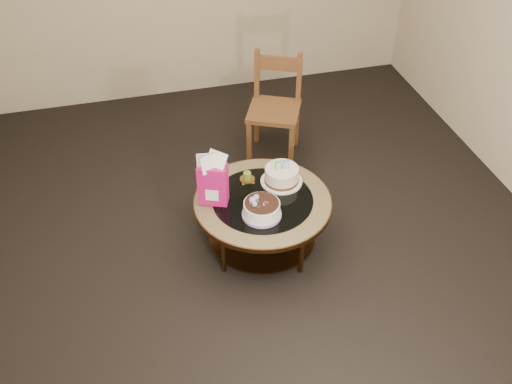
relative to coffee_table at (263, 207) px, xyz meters
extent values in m
plane|color=black|center=(0.00, 0.00, -0.38)|extent=(5.00, 5.00, 0.00)
cylinder|color=#563618|center=(0.35, 0.20, -0.17)|extent=(0.04, 0.04, 0.42)
cylinder|color=#563618|center=(-0.20, 0.35, -0.17)|extent=(0.04, 0.04, 0.42)
cylinder|color=#563618|center=(-0.35, -0.20, -0.17)|extent=(0.04, 0.04, 0.42)
cylinder|color=#563618|center=(0.20, -0.35, -0.17)|extent=(0.04, 0.04, 0.42)
cylinder|color=#563618|center=(0.00, 0.00, -0.28)|extent=(0.82, 0.82, 0.02)
cylinder|color=#563618|center=(0.00, 0.00, 0.05)|extent=(1.02, 1.02, 0.04)
cylinder|color=olive|center=(0.00, 0.00, 0.07)|extent=(1.00, 1.00, 0.01)
cylinder|color=black|center=(0.00, 0.00, 0.08)|extent=(0.74, 0.74, 0.01)
cylinder|color=#A38BC5|center=(-0.05, -0.17, 0.09)|extent=(0.28, 0.28, 0.02)
cylinder|color=white|center=(-0.05, -0.17, 0.14)|extent=(0.26, 0.26, 0.11)
cylinder|color=black|center=(-0.05, -0.17, 0.20)|extent=(0.24, 0.24, 0.01)
sphere|color=#A38BC5|center=(-0.11, -0.15, 0.22)|extent=(0.05, 0.05, 0.05)
sphere|color=#A38BC5|center=(-0.08, -0.12, 0.21)|extent=(0.04, 0.04, 0.04)
sphere|color=#A38BC5|center=(-0.11, -0.19, 0.21)|extent=(0.04, 0.04, 0.04)
cone|color=#1B6722|center=(-0.08, -0.15, 0.20)|extent=(0.04, 0.04, 0.02)
cone|color=#1B6722|center=(-0.13, -0.17, 0.20)|extent=(0.03, 0.04, 0.02)
cone|color=#1B6722|center=(-0.07, -0.10, 0.20)|extent=(0.03, 0.03, 0.02)
cone|color=#1B6722|center=(-0.08, -0.21, 0.20)|extent=(0.03, 0.04, 0.02)
cylinder|color=white|center=(0.19, 0.16, 0.09)|extent=(0.32, 0.32, 0.01)
cylinder|color=#4D2816|center=(0.19, 0.16, 0.10)|extent=(0.26, 0.26, 0.02)
cylinder|color=#F1E5C8|center=(0.19, 0.16, 0.16)|extent=(0.25, 0.25, 0.09)
cube|color=green|center=(0.16, 0.16, 0.24)|extent=(0.05, 0.01, 0.07)
cube|color=silver|center=(0.16, 0.16, 0.24)|extent=(0.04, 0.01, 0.06)
cube|color=#418CDE|center=(0.22, 0.16, 0.24)|extent=(0.05, 0.01, 0.07)
cube|color=silver|center=(0.22, 0.16, 0.24)|extent=(0.04, 0.01, 0.06)
cube|color=#D11382|center=(-0.35, 0.07, 0.24)|extent=(0.23, 0.18, 0.32)
cube|color=white|center=(-0.35, 0.07, 0.18)|extent=(0.13, 0.14, 0.09)
cube|color=#E1BE5C|center=(-0.06, 0.24, 0.08)|extent=(0.10, 0.10, 0.01)
cylinder|color=gold|center=(-0.06, 0.24, 0.09)|extent=(0.11, 0.11, 0.01)
cylinder|color=olive|center=(-0.06, 0.24, 0.13)|extent=(0.06, 0.06, 0.06)
cylinder|color=black|center=(-0.06, 0.24, 0.16)|extent=(0.00, 0.00, 0.01)
cube|color=brown|center=(0.40, 1.11, 0.10)|extent=(0.59, 0.59, 0.04)
cube|color=brown|center=(0.15, 1.02, -0.14)|extent=(0.06, 0.06, 0.47)
cube|color=brown|center=(0.50, 0.86, -0.14)|extent=(0.06, 0.06, 0.47)
cube|color=brown|center=(0.31, 1.36, -0.14)|extent=(0.06, 0.06, 0.47)
cube|color=brown|center=(0.66, 1.21, -0.14)|extent=(0.06, 0.06, 0.47)
cube|color=brown|center=(0.31, 1.36, 0.34)|extent=(0.06, 0.06, 0.48)
cube|color=brown|center=(0.66, 1.21, 0.34)|extent=(0.06, 0.06, 0.48)
cube|color=brown|center=(0.48, 1.29, 0.46)|extent=(0.36, 0.19, 0.13)
camera|label=1|loc=(-0.84, -3.04, 2.79)|focal=40.00mm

